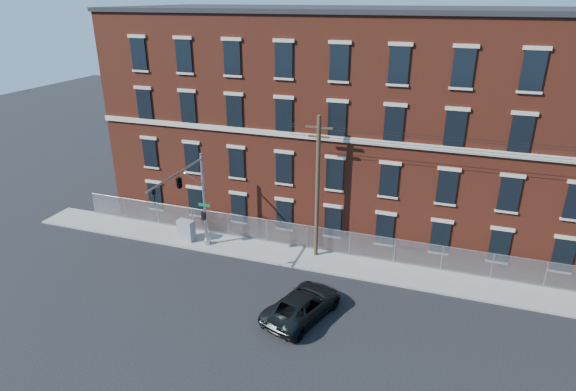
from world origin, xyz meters
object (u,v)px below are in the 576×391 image
at_px(utility_pole_near, 318,186).
at_px(utility_cabinet, 186,230).
at_px(pickup_truck, 303,305).
at_px(traffic_signal_mast, 186,189).

bearing_deg(utility_pole_near, utility_cabinet, -174.26).
bearing_deg(pickup_truck, utility_pole_near, -62.22).
bearing_deg(traffic_signal_mast, utility_cabinet, 126.07).
height_order(utility_pole_near, utility_cabinet, utility_pole_near).
height_order(traffic_signal_mast, pickup_truck, traffic_signal_mast).
bearing_deg(utility_cabinet, utility_pole_near, 14.19).
distance_m(traffic_signal_mast, utility_cabinet, 5.40).
height_order(traffic_signal_mast, utility_pole_near, utility_pole_near).
bearing_deg(traffic_signal_mast, utility_pole_near, 23.14).
xyz_separation_m(traffic_signal_mast, pickup_truck, (9.17, -3.47, -4.63)).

